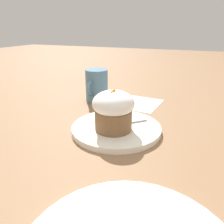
{
  "coord_description": "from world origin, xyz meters",
  "views": [
    {
      "loc": [
        0.43,
        0.17,
        0.23
      ],
      "look_at": [
        0.02,
        -0.0,
        0.05
      ],
      "focal_mm": 35.0,
      "sensor_mm": 36.0,
      "label": 1
    }
  ],
  "objects": [
    {
      "name": "paper_napkin",
      "position": [
        -0.21,
        -0.0,
        0.0
      ],
      "size": [
        0.15,
        0.13,
        0.0
      ],
      "color": "white",
      "rests_on": "ground_plane"
    },
    {
      "name": "dessert_plate",
      "position": [
        0.0,
        0.0,
        0.01
      ],
      "size": [
        0.21,
        0.21,
        0.01
      ],
      "color": "white",
      "rests_on": "ground_plane"
    },
    {
      "name": "ground_plane",
      "position": [
        0.0,
        0.0,
        0.0
      ],
      "size": [
        4.0,
        4.0,
        0.0
      ],
      "primitive_type": "plane",
      "color": "#846042"
    },
    {
      "name": "spoon",
      "position": [
        -0.01,
        0.0,
        0.02
      ],
      "size": [
        0.09,
        0.09,
        0.01
      ],
      "color": "#B7B7BC",
      "rests_on": "dessert_plate"
    },
    {
      "name": "coffee_cup",
      "position": [
        -0.19,
        -0.14,
        0.05
      ],
      "size": [
        0.1,
        0.07,
        0.1
      ],
      "color": "teal",
      "rests_on": "ground_plane"
    },
    {
      "name": "carrot_cake",
      "position": [
        0.02,
        -0.0,
        0.06
      ],
      "size": [
        0.09,
        0.09,
        0.1
      ],
      "color": "brown",
      "rests_on": "dessert_plate"
    }
  ]
}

